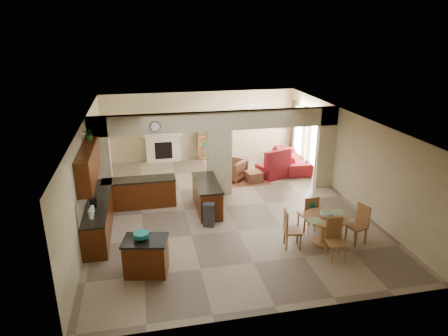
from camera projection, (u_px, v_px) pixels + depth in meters
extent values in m
plane|color=gray|center=(226.00, 206.00, 12.47)|extent=(10.00, 10.00, 0.00)
plane|color=white|center=(226.00, 118.00, 11.52)|extent=(10.00, 10.00, 0.00)
plane|color=beige|center=(201.00, 125.00, 16.60)|extent=(8.00, 0.00, 8.00)
plane|color=beige|center=(282.00, 251.00, 7.39)|extent=(8.00, 0.00, 8.00)
plane|color=beige|center=(87.00, 174.00, 11.22)|extent=(0.00, 10.00, 10.00)
plane|color=beige|center=(348.00, 156.00, 12.76)|extent=(0.00, 10.00, 10.00)
cube|color=beige|center=(101.00, 162.00, 12.20)|extent=(0.60, 0.25, 2.80)
cube|color=beige|center=(219.00, 163.00, 13.02)|extent=(0.80, 0.25, 2.20)
cube|color=beige|center=(325.00, 147.00, 13.63)|extent=(0.60, 0.25, 2.80)
cube|color=beige|center=(219.00, 121.00, 12.54)|extent=(8.00, 0.25, 0.60)
cube|color=#411807|center=(99.00, 216.00, 10.87)|extent=(0.60, 3.20, 0.86)
cube|color=black|center=(97.00, 201.00, 10.72)|extent=(0.62, 3.22, 0.05)
cube|color=gray|center=(85.00, 191.00, 10.56)|extent=(0.02, 3.20, 0.55)
cube|color=#411807|center=(140.00, 193.00, 12.35)|extent=(2.20, 0.60, 0.86)
cube|color=black|center=(139.00, 180.00, 12.19)|extent=(2.22, 0.62, 0.05)
cube|color=#411807|center=(88.00, 165.00, 10.35)|extent=(0.35, 2.40, 0.90)
cube|color=#411807|center=(207.00, 197.00, 12.11)|extent=(0.65, 1.80, 0.86)
cube|color=black|center=(207.00, 183.00, 11.96)|extent=(0.70, 1.85, 0.05)
cube|color=silver|center=(212.00, 209.00, 11.33)|extent=(0.58, 0.04, 0.70)
cylinder|color=#4F331A|center=(155.00, 127.00, 12.04)|extent=(0.34, 0.03, 0.34)
cube|color=brown|center=(246.00, 179.00, 14.63)|extent=(1.60, 1.30, 0.01)
cube|color=white|center=(163.00, 148.00, 16.43)|extent=(1.40, 0.28, 1.10)
cube|color=black|center=(164.00, 150.00, 16.32)|extent=(0.70, 0.04, 0.70)
cube|color=white|center=(163.00, 134.00, 16.21)|extent=(1.60, 0.35, 0.10)
cube|color=#9D6536|center=(210.00, 138.00, 16.67)|extent=(1.00, 0.32, 1.80)
cube|color=white|center=(316.00, 142.00, 14.94)|extent=(0.02, 0.90, 1.90)
cube|color=white|center=(299.00, 131.00, 16.51)|extent=(0.02, 0.90, 1.90)
cube|color=white|center=(307.00, 140.00, 15.78)|extent=(0.02, 0.70, 2.10)
cube|color=#45201B|center=(322.00, 147.00, 14.38)|extent=(0.10, 0.28, 2.30)
cube|color=#45201B|center=(309.00, 138.00, 15.49)|extent=(0.10, 0.28, 2.30)
cube|color=#45201B|center=(304.00, 135.00, 15.95)|extent=(0.10, 0.28, 2.30)
cube|color=#45201B|center=(293.00, 128.00, 17.05)|extent=(0.10, 0.28, 2.30)
cylinder|color=white|center=(249.00, 105.00, 14.65)|extent=(1.00, 1.00, 0.10)
cube|color=#411807|center=(146.00, 257.00, 9.02)|extent=(1.05, 0.83, 0.80)
cube|color=black|center=(145.00, 240.00, 8.87)|extent=(1.11, 0.89, 0.05)
cylinder|color=#12807C|center=(141.00, 236.00, 8.84)|extent=(0.35, 0.35, 0.17)
cube|color=#2E2E31|center=(209.00, 216.00, 11.17)|extent=(0.37, 0.34, 0.63)
cylinder|color=#9D6536|center=(325.00, 217.00, 10.11)|extent=(1.13, 1.13, 0.04)
cylinder|color=#9D6536|center=(324.00, 230.00, 10.23)|extent=(0.16, 0.16, 0.73)
cylinder|color=#9D6536|center=(323.00, 242.00, 10.35)|extent=(0.57, 0.57, 0.06)
cylinder|color=#5FAE25|center=(326.00, 214.00, 10.05)|extent=(0.31, 0.31, 0.17)
imported|color=maroon|center=(291.00, 159.00, 15.75)|extent=(2.44, 1.07, 0.70)
cube|color=maroon|center=(274.00, 170.00, 14.91)|extent=(1.34, 1.21, 0.44)
imported|color=maroon|center=(233.00, 170.00, 14.56)|extent=(1.13, 1.13, 0.74)
cube|color=maroon|center=(254.00, 177.00, 14.37)|extent=(0.61, 0.61, 0.38)
imported|color=#174512|center=(89.00, 134.00, 10.88)|extent=(0.38, 0.35, 0.35)
cube|color=#9D6536|center=(307.00, 214.00, 10.95)|extent=(0.47, 0.47, 0.05)
cube|color=#9D6536|center=(309.00, 218.00, 11.23)|extent=(0.04, 0.04, 0.44)
cube|color=#9D6536|center=(298.00, 220.00, 11.12)|extent=(0.04, 0.04, 0.44)
cube|color=#9D6536|center=(315.00, 224.00, 10.92)|extent=(0.04, 0.04, 0.44)
cube|color=#9D6536|center=(304.00, 225.00, 10.82)|extent=(0.04, 0.04, 0.44)
cube|color=#9D6536|center=(312.00, 207.00, 10.67)|extent=(0.42, 0.09, 0.55)
cube|color=#12807C|center=(312.00, 205.00, 10.63)|extent=(0.14, 0.03, 0.14)
cube|color=#9D6536|center=(357.00, 227.00, 10.27)|extent=(0.52, 0.52, 0.05)
cube|color=#9D6536|center=(346.00, 233.00, 10.41)|extent=(0.04, 0.04, 0.44)
cube|color=#9D6536|center=(356.00, 239.00, 10.13)|extent=(0.04, 0.04, 0.44)
cube|color=#9D6536|center=(355.00, 230.00, 10.56)|extent=(0.04, 0.04, 0.44)
cube|color=#9D6536|center=(365.00, 236.00, 10.28)|extent=(0.04, 0.04, 0.44)
cube|color=#9D6536|center=(363.00, 215.00, 10.25)|extent=(0.16, 0.41, 0.55)
cube|color=#12807C|center=(364.00, 212.00, 10.24)|extent=(0.05, 0.14, 0.14)
cube|color=#9D6536|center=(336.00, 243.00, 9.52)|extent=(0.43, 0.43, 0.05)
cube|color=#9D6536|center=(332.00, 255.00, 9.41)|extent=(0.04, 0.04, 0.44)
cube|color=#9D6536|center=(345.00, 254.00, 9.47)|extent=(0.04, 0.04, 0.44)
cube|color=#9D6536|center=(326.00, 248.00, 9.72)|extent=(0.04, 0.04, 0.44)
cube|color=#9D6536|center=(339.00, 247.00, 9.79)|extent=(0.04, 0.04, 0.44)
cube|color=#9D6536|center=(334.00, 228.00, 9.59)|extent=(0.42, 0.05, 0.55)
cube|color=#12807C|center=(334.00, 225.00, 9.59)|extent=(0.14, 0.01, 0.14)
cube|color=#9D6536|center=(293.00, 231.00, 10.05)|extent=(0.48, 0.48, 0.05)
cube|color=#9D6536|center=(300.00, 242.00, 9.98)|extent=(0.04, 0.04, 0.44)
cube|color=#9D6536|center=(297.00, 236.00, 10.30)|extent=(0.04, 0.04, 0.44)
cube|color=#9D6536|center=(287.00, 243.00, 9.96)|extent=(0.04, 0.04, 0.44)
cube|color=#9D6536|center=(284.00, 236.00, 10.28)|extent=(0.04, 0.04, 0.44)
cube|color=#9D6536|center=(286.00, 221.00, 9.94)|extent=(0.11, 0.42, 0.55)
cube|color=#12807C|center=(285.00, 218.00, 9.92)|extent=(0.03, 0.14, 0.14)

